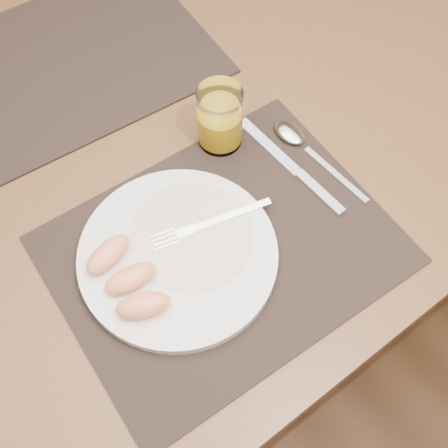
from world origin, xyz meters
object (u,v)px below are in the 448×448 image
at_px(table, 153,173).
at_px(knife, 298,173).
at_px(plate, 178,255).
at_px(juice_glass, 220,120).
at_px(spoon, 296,138).
at_px(placemat_near, 223,249).
at_px(fork, 202,226).
at_px(placemat_far, 73,60).

relative_size(table, knife, 6.35).
relative_size(plate, juice_glass, 2.64).
xyz_separation_m(spoon, juice_glass, (-0.09, 0.07, 0.04)).
distance_m(placemat_near, knife, 0.17).
bearing_deg(juice_glass, placemat_near, -125.11).
xyz_separation_m(fork, knife, (0.17, -0.00, -0.02)).
bearing_deg(knife, plate, -177.91).
bearing_deg(spoon, fork, -167.86).
relative_size(placemat_far, spoon, 2.34).
bearing_deg(table, fork, -97.82).
bearing_deg(placemat_near, placemat_far, 88.80).
bearing_deg(placemat_near, juice_glass, 54.89).
bearing_deg(plate, placemat_far, 80.88).
relative_size(table, placemat_near, 3.11).
height_order(placemat_near, fork, fork).
bearing_deg(plate, knife, 2.09).
bearing_deg(fork, table, 82.18).
relative_size(table, juice_glass, 13.71).
relative_size(fork, juice_glass, 1.70).
bearing_deg(spoon, table, 143.31).
distance_m(placemat_far, juice_glass, 0.31).
bearing_deg(placemat_far, knife, -69.23).
bearing_deg(fork, juice_glass, 44.85).
distance_m(fork, knife, 0.17).
height_order(placemat_near, juice_glass, juice_glass).
distance_m(spoon, juice_glass, 0.12).
height_order(knife, spoon, spoon).
distance_m(knife, juice_glass, 0.14).
distance_m(fork, juice_glass, 0.17).
bearing_deg(knife, juice_glass, 114.39).
bearing_deg(fork, placemat_near, -77.47).
height_order(placemat_far, spoon, spoon).
bearing_deg(juice_glass, plate, -142.17).
bearing_deg(juice_glass, knife, -65.61).
xyz_separation_m(placemat_near, placemat_far, (0.01, 0.44, 0.00)).
bearing_deg(table, knife, -51.79).
bearing_deg(plate, juice_glass, 37.83).
bearing_deg(placemat_near, table, 85.70).
xyz_separation_m(table, juice_glass, (0.09, -0.07, 0.13)).
distance_m(table, spoon, 0.25).
xyz_separation_m(table, plate, (-0.07, -0.19, 0.10)).
bearing_deg(spoon, juice_glass, 142.16).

